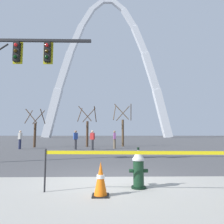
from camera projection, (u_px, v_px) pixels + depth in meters
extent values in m
plane|color=#474749|center=(108.00, 179.00, 6.11)|extent=(240.00, 240.00, 0.00)
cylinder|color=black|center=(139.00, 187.00, 5.05)|extent=(0.36, 0.36, 0.05)
cylinder|color=#14331E|center=(138.00, 173.00, 5.09)|extent=(0.26, 0.26, 0.62)
cylinder|color=#B7B7BC|center=(138.00, 160.00, 5.12)|extent=(0.30, 0.30, 0.04)
cone|color=#B7B7BC|center=(138.00, 154.00, 5.14)|extent=(0.30, 0.30, 0.22)
cylinder|color=black|center=(138.00, 149.00, 5.15)|extent=(0.06, 0.06, 0.06)
cylinder|color=#14331E|center=(131.00, 171.00, 5.09)|extent=(0.10, 0.09, 0.09)
cylinder|color=#14331E|center=(146.00, 171.00, 5.10)|extent=(0.10, 0.09, 0.09)
cylinder|color=#14331E|center=(137.00, 173.00, 5.28)|extent=(0.13, 0.14, 0.13)
cylinder|color=black|center=(137.00, 173.00, 5.36)|extent=(0.15, 0.03, 0.15)
cylinder|color=#232326|center=(45.00, 170.00, 4.77)|extent=(0.04, 0.04, 0.98)
cube|color=yellow|center=(160.00, 153.00, 4.71)|extent=(5.24, 0.31, 0.08)
cube|color=black|center=(101.00, 196.00, 4.42)|extent=(0.36, 0.36, 0.03)
cone|color=orange|center=(101.00, 178.00, 4.45)|extent=(0.28, 0.28, 0.70)
cylinder|color=white|center=(101.00, 176.00, 4.46)|extent=(0.17, 0.17, 0.08)
cube|color=#232326|center=(24.00, 40.00, 9.58)|extent=(6.20, 0.12, 0.12)
cube|color=black|center=(17.00, 52.00, 9.51)|extent=(0.26, 0.24, 0.90)
cube|color=gold|center=(18.00, 53.00, 9.65)|extent=(0.44, 0.03, 1.04)
sphere|color=red|center=(16.00, 45.00, 9.41)|extent=(0.16, 0.16, 0.16)
sphere|color=#392706|center=(15.00, 51.00, 9.38)|extent=(0.16, 0.16, 0.16)
sphere|color=black|center=(15.00, 57.00, 9.35)|extent=(0.16, 0.16, 0.16)
cube|color=black|center=(47.00, 52.00, 9.54)|extent=(0.26, 0.24, 0.90)
cube|color=gold|center=(48.00, 53.00, 9.68)|extent=(0.44, 0.03, 1.04)
sphere|color=red|center=(47.00, 45.00, 9.44)|extent=(0.16, 0.16, 0.16)
sphere|color=#392706|center=(47.00, 51.00, 9.41)|extent=(0.16, 0.16, 0.16)
sphere|color=black|center=(46.00, 57.00, 9.38)|extent=(0.16, 0.16, 0.16)
cube|color=silver|center=(52.00, 113.00, 68.98)|extent=(6.19, 2.56, 16.63)
cube|color=silver|center=(64.00, 71.00, 70.54)|extent=(5.90, 2.29, 13.50)
cube|color=silver|center=(76.00, 40.00, 71.77)|extent=(5.60, 2.02, 10.39)
cube|color=silver|center=(87.00, 18.00, 72.67)|extent=(5.24, 1.75, 7.34)
cube|color=silver|center=(97.00, 5.00, 73.24)|extent=(4.72, 1.48, 4.38)
cube|color=silver|center=(108.00, 1.00, 73.48)|extent=(3.78, 1.21, 1.21)
cube|color=silver|center=(118.00, 6.00, 73.40)|extent=(4.72, 1.48, 4.38)
cube|color=silver|center=(129.00, 19.00, 72.98)|extent=(5.24, 1.75, 7.34)
cube|color=silver|center=(139.00, 40.00, 72.24)|extent=(5.60, 2.02, 10.39)
cube|color=silver|center=(151.00, 72.00, 71.17)|extent=(5.90, 2.29, 13.50)
cube|color=silver|center=(162.00, 114.00, 69.78)|extent=(6.19, 2.56, 16.63)
cylinder|color=#473323|center=(35.00, 135.00, 20.22)|extent=(0.24, 0.24, 2.35)
cylinder|color=#473323|center=(29.00, 117.00, 20.54)|extent=(0.33, 1.27, 1.41)
cylinder|color=#473323|center=(43.00, 117.00, 20.35)|extent=(0.21, 1.28, 1.41)
cylinder|color=#473323|center=(39.00, 117.00, 21.13)|extent=(1.28, 0.21, 1.41)
cylinder|color=#473323|center=(31.00, 116.00, 19.70)|extent=(1.27, 0.36, 1.41)
cylinder|color=#473323|center=(87.00, 134.00, 20.92)|extent=(0.24, 0.24, 2.57)
cylinder|color=#473323|center=(80.00, 114.00, 21.26)|extent=(0.35, 1.39, 1.54)
cylinder|color=#473323|center=(95.00, 114.00, 21.06)|extent=(0.22, 1.40, 1.54)
cylinder|color=#473323|center=(89.00, 115.00, 21.91)|extent=(1.40, 0.22, 1.54)
cylinder|color=#473323|center=(85.00, 114.00, 20.34)|extent=(1.38, 0.38, 1.54)
cylinder|color=brown|center=(123.00, 133.00, 21.43)|extent=(0.24, 0.24, 2.76)
cylinder|color=brown|center=(115.00, 113.00, 21.80)|extent=(0.37, 1.48, 1.65)
cylinder|color=brown|center=(131.00, 112.00, 21.59)|extent=(0.23, 1.50, 1.65)
cylinder|color=brown|center=(123.00, 113.00, 22.50)|extent=(1.50, 0.23, 1.65)
cylinder|color=brown|center=(121.00, 112.00, 20.81)|extent=(1.48, 0.40, 1.65)
cylinder|color=#232847|center=(20.00, 144.00, 17.81)|extent=(0.22, 0.22, 0.84)
cube|color=beige|center=(20.00, 136.00, 17.88)|extent=(0.25, 0.37, 0.54)
sphere|color=beige|center=(20.00, 132.00, 17.92)|extent=(0.20, 0.20, 0.20)
cylinder|color=#38383D|center=(75.00, 144.00, 17.45)|extent=(0.22, 0.22, 0.84)
cube|color=#2D4C99|center=(76.00, 136.00, 17.52)|extent=(0.39, 0.34, 0.54)
sphere|color=#936B4C|center=(76.00, 132.00, 17.56)|extent=(0.20, 0.20, 0.20)
cylinder|color=brown|center=(115.00, 144.00, 18.40)|extent=(0.22, 0.22, 0.84)
cube|color=#995193|center=(115.00, 136.00, 18.47)|extent=(0.23, 0.36, 0.54)
sphere|color=#936B4C|center=(115.00, 132.00, 18.51)|extent=(0.20, 0.20, 0.20)
cylinder|color=#38383D|center=(92.00, 145.00, 16.89)|extent=(0.22, 0.22, 0.84)
cube|color=#B22323|center=(92.00, 136.00, 16.96)|extent=(0.39, 0.33, 0.54)
sphere|color=beige|center=(92.00, 132.00, 17.00)|extent=(0.20, 0.20, 0.20)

